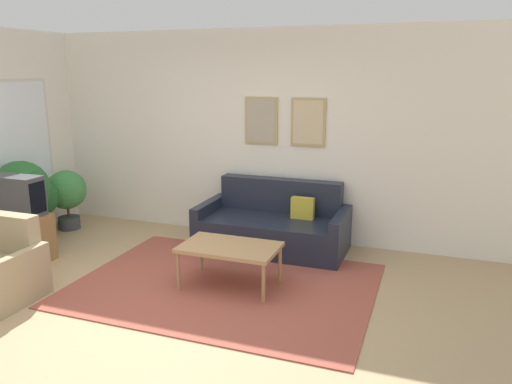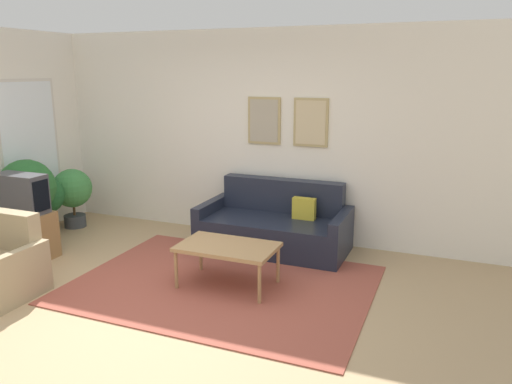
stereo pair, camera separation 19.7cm
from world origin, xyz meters
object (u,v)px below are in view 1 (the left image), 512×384
object	(u,v)px
coffee_table	(230,249)
couch	(274,226)
potted_plant_tall	(21,191)
tv	(16,195)

from	to	relation	value
coffee_table	couch	bearing A→B (deg)	87.10
couch	potted_plant_tall	distance (m)	3.20
couch	tv	xyz separation A→B (m)	(-2.65, -1.40, 0.50)
potted_plant_tall	tv	bearing A→B (deg)	-50.11
potted_plant_tall	couch	bearing A→B (deg)	17.61
couch	coffee_table	distance (m)	1.26
tv	coffee_table	bearing A→B (deg)	3.30
coffee_table	potted_plant_tall	distance (m)	2.99
tv	potted_plant_tall	world-z (taller)	potted_plant_tall
coffee_table	tv	bearing A→B (deg)	-176.70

